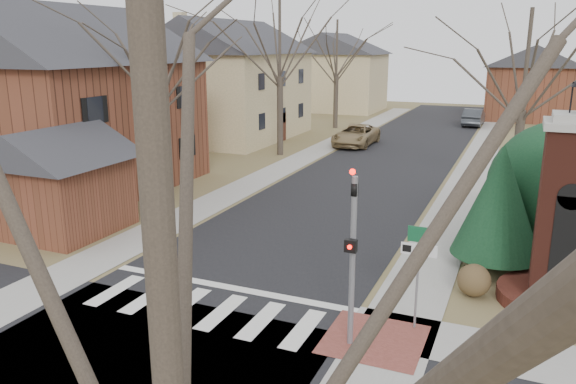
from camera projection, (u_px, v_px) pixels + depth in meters
The scene contains 26 objects.
ground at pixel (187, 321), 14.79m from camera, with size 120.00×120.00×0.00m, color brown.
main_street at pixel (385, 163), 34.36m from camera, with size 8.00×70.00×0.01m, color black.
cross_street at pixel (110, 382), 12.12m from camera, with size 120.00×8.00×0.01m, color black.
crosswalk_zone at pixel (202, 308), 15.50m from camera, with size 8.00×2.20×0.02m, color silver.
stop_bar at pixel (229, 287), 16.83m from camera, with size 8.00×0.35×0.02m, color silver.
sidewalk_right_main at pixel (473, 170), 32.39m from camera, with size 2.00×60.00×0.02m, color gray.
sidewalk_left at pixel (306, 156), 36.32m from camera, with size 2.00×60.00×0.02m, color gray.
curb_apron at pixel (374, 340), 13.86m from camera, with size 2.40×2.40×0.02m, color brown.
traffic_signal_pole at pixel (353, 244), 13.01m from camera, with size 0.28×0.41×4.50m.
sign_post at pixel (418, 257), 13.94m from camera, with size 0.90×0.07×2.75m.
brick_gate_monument at pixel (565, 230), 15.27m from camera, with size 3.20×3.20×6.47m.
house_brick_left at pixel (69, 95), 27.40m from camera, with size 9.80×11.80×9.42m.
house_stucco_left at pixel (228, 77), 42.73m from camera, with size 9.80×12.80×9.28m.
garage_left at pixel (59, 175), 21.43m from camera, with size 4.80×4.80×4.29m.
house_distant_left at pixel (334, 71), 60.94m from camera, with size 10.80×8.80×8.53m.
house_distant_right at pixel (533, 81), 53.53m from camera, with size 8.80×8.80×7.30m.
evergreen_near at pixel (499, 200), 17.71m from camera, with size 2.80×2.80×4.10m.
evergreen_mass at pixel (559, 185), 19.22m from camera, with size 4.80×4.80×4.80m, color #10311B.
bare_tree_0 at pixel (154, 29), 23.47m from camera, with size 8.05×8.05×11.15m.
bare_tree_1 at pixel (280, 28), 34.95m from camera, with size 8.40×8.40×11.64m.
bare_tree_2 at pixel (337, 44), 46.96m from camera, with size 7.35×7.35×10.19m.
bare_tree_3 at pixel (528, 53), 24.47m from camera, with size 7.00×7.00×9.70m.
bare_tree_4 at pixel (157, 192), 2.89m from camera, with size 6.65×6.65×9.21m.
pickup_truck at pixel (356, 135), 40.18m from camera, with size 2.46×5.33×1.48m, color #90784E.
distant_car at pixel (474, 117), 49.93m from camera, with size 1.60×4.58×1.51m, color #393D41.
dry_shrub_left at pixel (474, 280), 16.19m from camera, with size 0.95×0.95×0.95m, color brown.
Camera 1 is at (7.71, -11.30, 7.09)m, focal length 35.00 mm.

